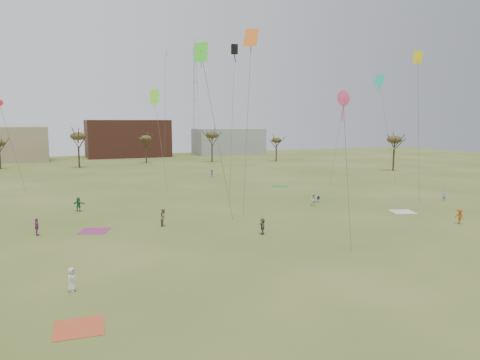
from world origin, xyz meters
name	(u,v)px	position (x,y,z in m)	size (l,w,h in m)	color
ground	(296,263)	(0.00, 0.00, 0.00)	(260.00, 260.00, 0.00)	#445B1C
flyer_near_left	(72,279)	(-17.40, 0.56, 0.84)	(0.82, 0.53, 1.68)	silver
spectator_fore_b	(164,217)	(-7.03, 17.39, 0.98)	(0.95, 0.74, 1.96)	#91775C
spectator_fore_c	(263,226)	(1.61, 9.79, 0.85)	(1.57, 0.50, 1.69)	brown
flyer_mid_b	(459,216)	(24.40, 5.31, 0.92)	(1.19, 0.68, 1.84)	#B06121
flyer_mid_c	(444,195)	(34.63, 17.09, 0.84)	(0.61, 0.40, 1.67)	#7A9BCB
spectator_mid_d	(37,227)	(-20.03, 18.22, 0.90)	(1.06, 0.44, 1.80)	#8C3A81
spectator_mid_e	(314,200)	(14.98, 21.26, 0.86)	(0.84, 0.65, 1.72)	silver
flyer_far_a	(78,204)	(-15.36, 29.80, 0.94)	(1.75, 0.56, 1.88)	#287A40
flyer_far_c	(212,173)	(12.40, 56.96, 0.82)	(1.06, 0.61, 1.64)	#203D93
blanket_red	(79,328)	(-17.32, -5.54, 0.00)	(2.73, 2.73, 0.03)	#CF4F29
blanket_cream	(402,212)	(23.36, 13.20, 0.00)	(2.78, 2.78, 0.03)	silver
blanket_plum	(95,231)	(-14.42, 17.92, 0.00)	(2.90, 2.90, 0.03)	#932D69
blanket_olive	(280,186)	(19.46, 39.76, 0.00)	(2.78, 2.78, 0.03)	#308632
camp_chair_right	(317,200)	(17.05, 23.60, 0.26)	(0.59, 0.55, 0.87)	#121932
kites_aloft	(207,67)	(3.03, 31.57, 19.34)	(74.19, 68.59, 25.33)	red
tree_line	(121,140)	(-2.85, 79.12, 7.09)	(117.44, 49.32, 8.91)	#3A2B1E
building_brick	(127,138)	(5.00, 120.00, 6.00)	(26.00, 16.00, 12.00)	brown
building_grey	(229,141)	(40.00, 118.00, 4.50)	(24.00, 12.00, 9.00)	gray
radio_tower	(195,100)	(30.00, 125.00, 19.21)	(1.51, 1.72, 41.00)	#9EA3A8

